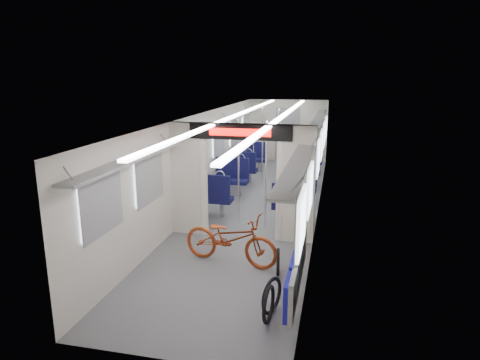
{
  "coord_description": "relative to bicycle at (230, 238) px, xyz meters",
  "views": [
    {
      "loc": [
        1.8,
        -10.01,
        3.23
      ],
      "look_at": [
        -0.12,
        -1.57,
        1.07
      ],
      "focal_mm": 32.0,
      "sensor_mm": 36.0,
      "label": 1
    }
  ],
  "objects": [
    {
      "name": "carriage",
      "position": [
        -0.1,
        3.02,
        1.04
      ],
      "size": [
        12.0,
        12.02,
        2.31
      ],
      "color": "#515456",
      "rests_on": "ground"
    },
    {
      "name": "bicycle",
      "position": [
        0.0,
        0.0,
        0.0
      ],
      "size": [
        1.82,
        0.93,
        0.91
      ],
      "primitive_type": "imported",
      "rotation": [
        0.0,
        0.0,
        1.37
      ],
      "color": "#913715",
      "rests_on": "ground"
    },
    {
      "name": "flip_bench",
      "position": [
        1.25,
        -1.18,
        0.12
      ],
      "size": [
        0.12,
        2.15,
        0.57
      ],
      "color": "gray",
      "rests_on": "carriage"
    },
    {
      "name": "bike_hoop_a",
      "position": [
        0.94,
        -1.68,
        -0.22
      ],
      "size": [
        0.1,
        0.52,
        0.52
      ],
      "primitive_type": "torus",
      "rotation": [
        1.57,
        0.0,
        1.47
      ],
      "color": "black",
      "rests_on": "ground"
    },
    {
      "name": "bike_hoop_b",
      "position": [
        0.95,
        -1.45,
        -0.22
      ],
      "size": [
        0.22,
        0.52,
        0.53
      ],
      "primitive_type": "torus",
      "rotation": [
        1.57,
        0.0,
        1.23
      ],
      "color": "black",
      "rests_on": "ground"
    },
    {
      "name": "bike_hoop_c",
      "position": [
        0.87,
        -0.28,
        -0.25
      ],
      "size": [
        0.12,
        0.47,
        0.46
      ],
      "primitive_type": "torus",
      "rotation": [
        1.57,
        0.0,
        1.71
      ],
      "color": "black",
      "rests_on": "ground"
    },
    {
      "name": "seat_bay_near_left",
      "position": [
        -1.03,
        3.28,
        0.1
      ],
      "size": [
        0.94,
        2.19,
        1.14
      ],
      "color": "#0B0C34",
      "rests_on": "ground"
    },
    {
      "name": "seat_bay_near_right",
      "position": [
        0.84,
        3.02,
        0.07
      ],
      "size": [
        0.88,
        1.93,
        1.05
      ],
      "color": "#0B0C34",
      "rests_on": "ground"
    },
    {
      "name": "seat_bay_far_left",
      "position": [
        -1.03,
        6.39,
        0.09
      ],
      "size": [
        0.91,
        2.08,
        1.1
      ],
      "color": "#0B0C34",
      "rests_on": "ground"
    },
    {
      "name": "seat_bay_far_right",
      "position": [
        0.84,
        6.54,
        0.07
      ],
      "size": [
        0.89,
        1.97,
        1.07
      ],
      "color": "#0B0C34",
      "rests_on": "ground"
    },
    {
      "name": "stanchion_near_left",
      "position": [
        -0.33,
        2.09,
        0.69
      ],
      "size": [
        0.04,
        0.04,
        2.3
      ],
      "primitive_type": "cylinder",
      "color": "silver",
      "rests_on": "ground"
    },
    {
      "name": "stanchion_near_right",
      "position": [
        0.3,
        1.87,
        0.69
      ],
      "size": [
        0.04,
        0.04,
        2.3
      ],
      "primitive_type": "cylinder",
      "color": "silver",
      "rests_on": "ground"
    },
    {
      "name": "stanchion_far_left",
      "position": [
        -0.38,
        5.35,
        0.69
      ],
      "size": [
        0.04,
        0.04,
        2.3
      ],
      "primitive_type": "cylinder",
      "color": "silver",
      "rests_on": "ground"
    },
    {
      "name": "stanchion_far_right",
      "position": [
        0.14,
        4.86,
        0.69
      ],
      "size": [
        0.05,
        0.05,
        2.3
      ],
      "primitive_type": "cylinder",
      "color": "silver",
      "rests_on": "ground"
    }
  ]
}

